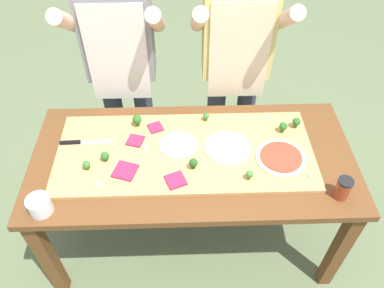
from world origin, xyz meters
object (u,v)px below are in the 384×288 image
(broccoli_floret_center_left, at_px, (194,163))
(cheese_crumble_c, at_px, (268,116))
(pizza_slice_near_right, at_px, (125,171))
(cheese_crumble_a, at_px, (97,185))
(sauce_jar, at_px, (343,188))
(pizza_whole_white_garlic, at_px, (178,145))
(broccoli_floret_front_left, at_px, (137,120))
(prep_table, at_px, (193,168))
(broccoli_floret_front_mid, at_px, (105,156))
(broccoli_floret_back_left, at_px, (206,116))
(cheese_crumble_b, at_px, (310,176))
(pizza_whole_cheese_artichoke, at_px, (228,148))
(broccoli_floret_front_right, at_px, (250,174))
(pizza_slice_center, at_px, (155,127))
(chefs_knife, at_px, (79,142))
(broccoli_floret_center_right, at_px, (296,122))
(flour_cup, at_px, (40,206))
(cook_right, at_px, (236,58))
(cheese_crumble_d, at_px, (145,148))
(broccoli_floret_back_right, at_px, (283,127))
(pizza_whole_tomato_red, at_px, (281,157))
(pizza_slice_near_left, at_px, (176,180))
(broccoli_floret_back_mid, at_px, (87,165))
(pizza_slice_far_right, at_px, (135,141))
(cook_left, at_px, (121,60))

(broccoli_floret_center_left, height_order, cheese_crumble_c, broccoli_floret_center_left)
(pizza_slice_near_right, xyz_separation_m, broccoli_floret_center_left, (0.35, 0.01, 0.03))
(cheese_crumble_a, bearing_deg, sauce_jar, -3.99)
(pizza_whole_white_garlic, bearing_deg, broccoli_floret_front_left, 144.34)
(prep_table, bearing_deg, broccoli_floret_front_mid, -175.91)
(broccoli_floret_back_left, distance_m, cheese_crumble_b, 0.65)
(pizza_whole_cheese_artichoke, distance_m, broccoli_floret_front_right, 0.23)
(cheese_crumble_a, bearing_deg, broccoli_floret_center_left, 11.80)
(pizza_slice_center, xyz_separation_m, broccoli_floret_front_mid, (-0.25, -0.23, 0.03))
(chefs_knife, xyz_separation_m, cheese_crumble_b, (1.19, -0.27, 0.00))
(pizza_whole_cheese_artichoke, bearing_deg, broccoli_floret_center_right, 20.95)
(pizza_slice_center, bearing_deg, sauce_jar, -27.94)
(flour_cup, height_order, cook_right, cook_right)
(broccoli_floret_front_right, height_order, broccoli_floret_center_left, broccoli_floret_center_left)
(cheese_crumble_b, relative_size, cheese_crumble_d, 0.78)
(pizza_slice_near_right, xyz_separation_m, broccoli_floret_back_left, (0.43, 0.37, 0.03))
(broccoli_floret_center_left, bearing_deg, cheese_crumble_b, -7.56)
(cook_right, bearing_deg, broccoli_floret_back_left, -120.13)
(broccoli_floret_back_right, distance_m, flour_cup, 1.30)
(chefs_knife, xyz_separation_m, cheese_crumble_d, (0.36, -0.06, 0.00))
(prep_table, height_order, broccoli_floret_front_mid, broccoli_floret_front_mid)
(broccoli_floret_front_right, distance_m, flour_cup, 1.00)
(pizza_whole_tomato_red, xyz_separation_m, broccoli_floret_center_right, (0.13, 0.23, 0.03))
(cheese_crumble_a, bearing_deg, broccoli_floret_back_left, 39.14)
(pizza_whole_cheese_artichoke, xyz_separation_m, pizza_slice_center, (-0.39, 0.17, -0.00))
(pizza_slice_center, bearing_deg, broccoli_floret_center_left, -55.25)
(cheese_crumble_d, bearing_deg, pizza_slice_near_left, -53.51)
(broccoli_floret_back_left, distance_m, sauce_jar, 0.82)
(sauce_jar, bearing_deg, broccoli_floret_back_mid, 171.19)
(broccoli_floret_center_right, distance_m, broccoli_floret_center_left, 0.64)
(broccoli_floret_back_left, bearing_deg, cheese_crumble_c, 3.54)
(pizza_slice_far_right, xyz_separation_m, broccoli_floret_front_left, (0.00, 0.12, 0.04))
(prep_table, height_order, broccoli_floret_front_right, broccoli_floret_front_right)
(broccoli_floret_front_mid, relative_size, cheese_crumble_b, 3.51)
(cheese_crumble_a, relative_size, cook_left, 0.01)
(broccoli_floret_front_right, bearing_deg, broccoli_floret_front_mid, 168.72)
(sauce_jar, relative_size, cook_left, 0.07)
(broccoli_floret_front_mid, xyz_separation_m, cook_right, (0.73, 0.62, 0.16))
(pizza_whole_tomato_red, distance_m, broccoli_floret_front_right, 0.23)
(chefs_knife, bearing_deg, cheese_crumble_c, 9.70)
(pizza_whole_tomato_red, height_order, cook_right, cook_right)
(pizza_slice_center, relative_size, cheese_crumble_a, 3.48)
(cook_left, bearing_deg, cook_right, 0.00)
(pizza_slice_center, relative_size, cook_right, 0.04)
(pizza_slice_far_right, xyz_separation_m, cheese_crumble_c, (0.75, 0.18, 0.00))
(pizza_slice_far_right, xyz_separation_m, broccoli_floret_back_left, (0.39, 0.16, 0.03))
(pizza_slice_center, height_order, flour_cup, flour_cup)
(broccoli_floret_back_left, distance_m, broccoli_floret_center_right, 0.50)
(broccoli_floret_front_left, bearing_deg, cook_left, 105.90)
(broccoli_floret_back_right, bearing_deg, cheese_crumble_b, -76.69)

